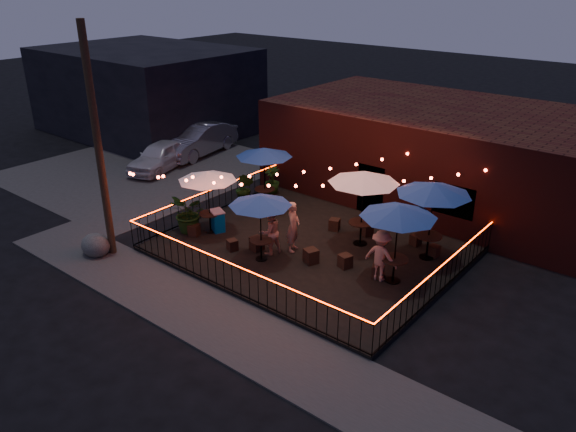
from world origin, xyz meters
name	(u,v)px	position (x,y,z in m)	size (l,w,h in m)	color
ground	(275,272)	(0.00, 0.00, 0.00)	(110.00, 110.00, 0.00)	black
patio	(310,249)	(0.00, 2.00, 0.07)	(10.00, 8.00, 0.15)	black
sidewalk	(203,314)	(0.00, -3.25, 0.03)	(18.00, 2.50, 0.05)	#3D3A38
parking_lot	(146,169)	(-12.00, 4.00, 0.01)	(11.00, 12.00, 0.02)	#3D3A38
brick_building	(439,152)	(1.00, 9.99, 2.00)	(14.00, 8.00, 4.00)	#3E1411
background_building	(147,90)	(-18.00, 9.00, 2.50)	(12.00, 9.00, 5.00)	black
utility_pole	(98,146)	(-5.40, -2.60, 4.00)	(0.26, 0.26, 8.00)	#362516
fence_front	(232,279)	(0.00, -2.00, 0.66)	(10.00, 0.04, 1.04)	black
fence_left	(213,201)	(-5.00, 2.00, 0.66)	(0.04, 8.00, 1.04)	black
fence_right	(441,279)	(5.00, 2.00, 0.66)	(0.04, 8.00, 1.04)	black
festoon_lights	(283,182)	(-1.01, 1.70, 2.52)	(10.02, 8.72, 1.32)	#FF4228
cafe_table_0	(207,177)	(-3.80, 0.69, 2.37)	(2.56, 2.56, 2.43)	black
cafe_table_1	(264,153)	(-3.80, 3.85, 2.50)	(2.70, 2.70, 2.58)	black
cafe_table_2	(260,201)	(-0.79, 0.23, 2.31)	(2.28, 2.28, 2.36)	black
cafe_table_3	(364,178)	(1.23, 3.39, 2.69)	(3.09, 3.09, 2.78)	black
cafe_table_4	(399,212)	(3.49, 1.78, 2.57)	(2.82, 2.82, 2.65)	black
cafe_table_5	(434,190)	(3.60, 3.94, 2.68)	(2.96, 2.96, 2.77)	black
bistro_chair_0	(194,230)	(-4.00, 0.04, 0.37)	(0.37, 0.37, 0.44)	black
bistro_chair_1	(232,245)	(-2.05, 0.08, 0.35)	(0.34, 0.34, 0.40)	black
bistro_chair_2	(263,206)	(-3.56, 3.43, 0.37)	(0.36, 0.36, 0.43)	black
bistro_chair_3	(276,209)	(-2.93, 3.53, 0.37)	(0.38, 0.38, 0.45)	black
bistro_chair_4	(257,244)	(-1.39, 0.66, 0.39)	(0.41, 0.41, 0.48)	black
bistro_chair_5	(311,256)	(0.70, 1.10, 0.40)	(0.42, 0.42, 0.50)	black
bistro_chair_6	(334,224)	(-0.19, 3.78, 0.37)	(0.38, 0.38, 0.45)	black
bistro_chair_7	(367,229)	(1.01, 4.20, 0.38)	(0.38, 0.38, 0.45)	black
bistro_chair_8	(345,261)	(1.78, 1.57, 0.38)	(0.39, 0.39, 0.46)	black
bistro_chair_9	(378,271)	(3.00, 1.67, 0.38)	(0.38, 0.38, 0.45)	black
bistro_chair_10	(416,240)	(2.83, 4.59, 0.35)	(0.34, 0.34, 0.40)	black
bistro_chair_11	(434,251)	(3.74, 4.20, 0.35)	(0.34, 0.34, 0.41)	black
patron_a	(293,226)	(-0.37, 1.47, 1.07)	(0.67, 0.44, 1.85)	tan
patron_b	(270,232)	(-0.84, 0.76, 0.98)	(0.81, 0.63, 1.66)	#DDA590
patron_c	(381,256)	(3.10, 1.59, 1.01)	(1.11, 0.64, 1.73)	#CCAD8B
potted_shrub_a	(189,213)	(-4.34, 0.15, 0.92)	(1.39, 1.20, 1.54)	#143E0E
potted_shrub_b	(245,188)	(-4.60, 3.49, 0.88)	(0.80, 0.65, 1.46)	#173F0C
potted_shrub_c	(272,180)	(-4.60, 5.25, 0.75)	(0.67, 0.67, 1.20)	#17410E
cooler	(217,221)	(-3.62, 0.90, 0.57)	(0.76, 0.67, 0.83)	#0556A8
boulder	(95,245)	(-5.74, -3.05, 0.39)	(0.99, 0.84, 0.77)	#3F3F3B
car_white	(160,156)	(-11.34, 4.43, 0.71)	(1.67, 4.14, 1.41)	silver
car_silver	(198,140)	(-11.72, 7.36, 0.84)	(1.78, 5.11, 1.68)	gray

